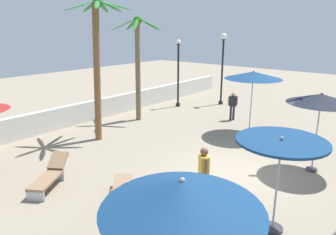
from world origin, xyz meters
The scene contains 15 objects.
ground_plane centered at (0.00, 0.00, 0.00)m, with size 56.00×56.00×0.00m, color gray.
boundary_wall centered at (0.00, 9.18, 0.54)m, with size 25.20×0.30×1.08m, color silver.
patio_umbrella_0 centered at (4.06, 1.59, 2.77)m, with size 2.58×2.58×3.02m.
patio_umbrella_1 centered at (-5.90, -2.00, 2.47)m, with size 2.52×2.52×2.76m.
patio_umbrella_2 centered at (1.80, -1.90, 2.58)m, with size 2.21×2.21×2.82m.
patio_umbrella_4 centered at (-2.37, -2.17, 2.16)m, with size 2.08×2.08×2.47m.
palm_tree_0 centered at (2.44, 7.31, 3.38)m, with size 2.54×2.66×5.45m.
palm_tree_1 centered at (-0.78, 6.47, 3.88)m, with size 2.95×2.94×6.11m.
lamp_post_0 centered at (8.42, 5.73, 2.86)m, with size 0.39×0.39×4.53m.
lamp_post_1 centered at (6.14, 7.53, 2.20)m, with size 0.29×0.29×4.17m.
lounge_chair_0 centered at (-4.74, 4.12, 0.40)m, with size 1.87×1.49×0.83m.
lounge_chair_2 centered at (-3.82, 1.75, 0.40)m, with size 1.69×1.71×0.82m.
guest_0 centered at (5.60, 3.35, 0.93)m, with size 0.43×0.42×1.55m.
guest_1 centered at (-2.38, -0.10, 1.01)m, with size 0.42×0.43×1.67m.
guest_2 centered at (-5.13, -0.01, 1.04)m, with size 0.44×0.42×1.71m.
Camera 1 is at (-9.19, -4.48, 4.86)m, focal length 33.36 mm.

